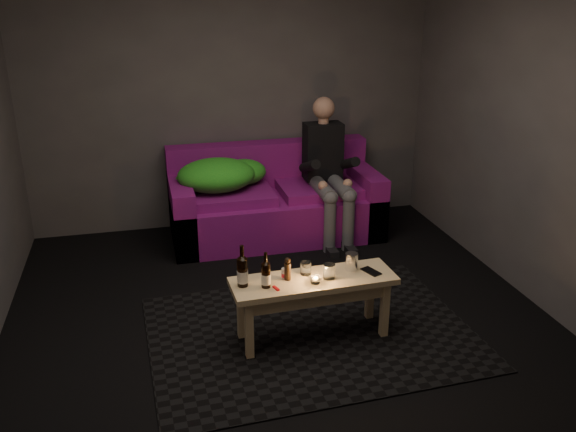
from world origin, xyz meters
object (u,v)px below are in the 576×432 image
(person, at_px, (328,168))
(coffee_table, at_px, (313,289))
(sofa, at_px, (274,204))
(beer_bottle_a, at_px, (242,271))
(beer_bottle_b, at_px, (266,274))
(steel_cup, at_px, (352,261))

(person, relative_size, coffee_table, 1.17)
(sofa, distance_m, person, 0.64)
(beer_bottle_a, bearing_deg, sofa, 71.39)
(sofa, relative_size, coffee_table, 1.75)
(sofa, xyz_separation_m, beer_bottle_b, (-0.50, -1.98, 0.24))
(coffee_table, distance_m, steel_cup, 0.34)
(beer_bottle_b, xyz_separation_m, steel_cup, (0.64, 0.12, -0.03))
(sofa, xyz_separation_m, coffee_table, (-0.16, -1.93, 0.07))
(person, distance_m, coffee_table, 1.91)
(sofa, distance_m, coffee_table, 1.94)
(beer_bottle_a, relative_size, beer_bottle_b, 1.17)
(sofa, bearing_deg, person, -18.48)
(sofa, distance_m, beer_bottle_b, 2.05)
(beer_bottle_a, bearing_deg, beer_bottle_b, -20.01)
(sofa, distance_m, steel_cup, 1.88)
(sofa, bearing_deg, beer_bottle_b, -104.20)
(person, height_order, coffee_table, person)
(sofa, height_order, coffee_table, sofa)
(beer_bottle_b, height_order, steel_cup, beer_bottle_b)
(coffee_table, xyz_separation_m, beer_bottle_b, (-0.34, -0.05, 0.18))
(beer_bottle_a, height_order, steel_cup, beer_bottle_a)
(person, bearing_deg, sofa, 161.52)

